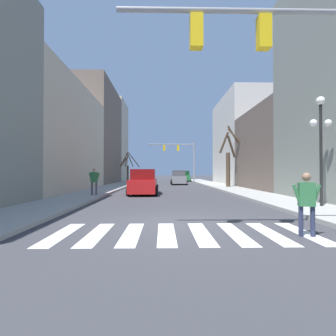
{
  "coord_description": "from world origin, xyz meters",
  "views": [
    {
      "loc": [
        -0.55,
        -8.08,
        1.6
      ],
      "look_at": [
        0.23,
        30.29,
        2.19
      ],
      "focal_mm": 28.0,
      "sensor_mm": 36.0,
      "label": 1
    }
  ],
  "objects_px": {
    "traffic_signal_near": "(278,63)",
    "street_tree_left_near": "(128,167)",
    "street_lamp_right_corner": "(321,129)",
    "car_parked_right_far": "(144,183)",
    "traffic_signal_far": "(180,153)",
    "pedestrian_near_right_corner": "(94,179)",
    "street_tree_left_mid": "(230,159)",
    "car_at_intersection": "(178,178)",
    "pedestrian_on_right_sidewalk": "(307,199)",
    "car_parked_left_mid": "(184,176)"
  },
  "relations": [
    {
      "from": "car_parked_right_far",
      "to": "street_tree_left_mid",
      "type": "bearing_deg",
      "value": 130.83
    },
    {
      "from": "pedestrian_on_right_sidewalk",
      "to": "traffic_signal_near",
      "type": "bearing_deg",
      "value": 1.55
    },
    {
      "from": "car_parked_right_far",
      "to": "car_at_intersection",
      "type": "bearing_deg",
      "value": 166.98
    },
    {
      "from": "pedestrian_on_right_sidewalk",
      "to": "traffic_signal_far",
      "type": "bearing_deg",
      "value": -76.97
    },
    {
      "from": "pedestrian_on_right_sidewalk",
      "to": "street_tree_left_near",
      "type": "bearing_deg",
      "value": -63.17
    },
    {
      "from": "traffic_signal_far",
      "to": "car_at_intersection",
      "type": "distance_m",
      "value": 5.9
    },
    {
      "from": "traffic_signal_near",
      "to": "traffic_signal_far",
      "type": "relative_size",
      "value": 0.9
    },
    {
      "from": "street_tree_left_near",
      "to": "car_parked_right_far",
      "type": "bearing_deg",
      "value": -78.93
    },
    {
      "from": "traffic_signal_far",
      "to": "street_lamp_right_corner",
      "type": "xyz_separation_m",
      "value": [
        4.19,
        -27.12,
        -0.94
      ]
    },
    {
      "from": "pedestrian_on_right_sidewalk",
      "to": "pedestrian_near_right_corner",
      "type": "xyz_separation_m",
      "value": [
        -7.88,
        10.07,
        0.23
      ]
    },
    {
      "from": "pedestrian_on_right_sidewalk",
      "to": "street_tree_left_mid",
      "type": "bearing_deg",
      "value": -87.9
    },
    {
      "from": "street_lamp_right_corner",
      "to": "car_parked_left_mid",
      "type": "height_order",
      "value": "street_lamp_right_corner"
    },
    {
      "from": "car_parked_right_far",
      "to": "pedestrian_near_right_corner",
      "type": "xyz_separation_m",
      "value": [
        -2.92,
        -2.34,
        0.33
      ]
    },
    {
      "from": "street_lamp_right_corner",
      "to": "street_tree_left_mid",
      "type": "height_order",
      "value": "street_tree_left_mid"
    },
    {
      "from": "traffic_signal_far",
      "to": "car_at_intersection",
      "type": "xyz_separation_m",
      "value": [
        -0.59,
        -4.67,
        -3.56
      ]
    },
    {
      "from": "pedestrian_near_right_corner",
      "to": "street_tree_left_mid",
      "type": "height_order",
      "value": "street_tree_left_mid"
    },
    {
      "from": "traffic_signal_near",
      "to": "street_lamp_right_corner",
      "type": "bearing_deg",
      "value": 49.61
    },
    {
      "from": "car_parked_right_far",
      "to": "car_at_intersection",
      "type": "xyz_separation_m",
      "value": [
        3.4,
        14.68,
        0.0
      ]
    },
    {
      "from": "car_at_intersection",
      "to": "pedestrian_on_right_sidewalk",
      "type": "height_order",
      "value": "car_at_intersection"
    },
    {
      "from": "traffic_signal_near",
      "to": "pedestrian_near_right_corner",
      "type": "xyz_separation_m",
      "value": [
        -7.24,
        9.96,
        -3.22
      ]
    },
    {
      "from": "street_lamp_right_corner",
      "to": "car_parked_right_far",
      "type": "height_order",
      "value": "street_lamp_right_corner"
    },
    {
      "from": "car_parked_left_mid",
      "to": "car_at_intersection",
      "type": "xyz_separation_m",
      "value": [
        -1.67,
        -11.77,
        0.0
      ]
    },
    {
      "from": "pedestrian_near_right_corner",
      "to": "car_at_intersection",
      "type": "bearing_deg",
      "value": 81.19
    },
    {
      "from": "car_parked_right_far",
      "to": "street_tree_left_mid",
      "type": "height_order",
      "value": "street_tree_left_mid"
    },
    {
      "from": "street_tree_left_mid",
      "to": "street_tree_left_near",
      "type": "height_order",
      "value": "street_tree_left_mid"
    },
    {
      "from": "pedestrian_near_right_corner",
      "to": "traffic_signal_far",
      "type": "bearing_deg",
      "value": 83.89
    },
    {
      "from": "traffic_signal_near",
      "to": "street_tree_left_near",
      "type": "bearing_deg",
      "value": 104.49
    },
    {
      "from": "car_parked_left_mid",
      "to": "pedestrian_near_right_corner",
      "type": "relative_size",
      "value": 2.61
    },
    {
      "from": "pedestrian_near_right_corner",
      "to": "street_tree_left_near",
      "type": "height_order",
      "value": "street_tree_left_near"
    },
    {
      "from": "car_at_intersection",
      "to": "pedestrian_near_right_corner",
      "type": "distance_m",
      "value": 18.16
    },
    {
      "from": "car_parked_right_far",
      "to": "street_tree_left_near",
      "type": "xyz_separation_m",
      "value": [
        -3.56,
        18.17,
        1.46
      ]
    },
    {
      "from": "pedestrian_on_right_sidewalk",
      "to": "pedestrian_near_right_corner",
      "type": "bearing_deg",
      "value": -40.69
    },
    {
      "from": "car_parked_right_far",
      "to": "traffic_signal_near",
      "type": "bearing_deg",
      "value": 19.35
    },
    {
      "from": "car_parked_left_mid",
      "to": "street_tree_left_mid",
      "type": "xyz_separation_m",
      "value": [
        3.02,
        -19.46,
        2.1
      ]
    },
    {
      "from": "pedestrian_near_right_corner",
      "to": "street_tree_left_mid",
      "type": "xyz_separation_m",
      "value": [
        11.01,
        9.33,
        1.77
      ]
    },
    {
      "from": "car_parked_left_mid",
      "to": "street_tree_left_near",
      "type": "relative_size",
      "value": 1.04
    },
    {
      "from": "pedestrian_near_right_corner",
      "to": "street_tree_left_near",
      "type": "bearing_deg",
      "value": 103.33
    },
    {
      "from": "street_lamp_right_corner",
      "to": "pedestrian_on_right_sidewalk",
      "type": "distance_m",
      "value": 6.18
    },
    {
      "from": "street_tree_left_near",
      "to": "pedestrian_on_right_sidewalk",
      "type": "bearing_deg",
      "value": -74.45
    },
    {
      "from": "pedestrian_on_right_sidewalk",
      "to": "street_tree_left_near",
      "type": "distance_m",
      "value": 31.77
    },
    {
      "from": "pedestrian_near_right_corner",
      "to": "car_parked_right_far",
      "type": "bearing_deg",
      "value": 50.2
    },
    {
      "from": "traffic_signal_near",
      "to": "pedestrian_on_right_sidewalk",
      "type": "bearing_deg",
      "value": -9.74
    },
    {
      "from": "traffic_signal_far",
      "to": "pedestrian_near_right_corner",
      "type": "relative_size",
      "value": 3.95
    },
    {
      "from": "pedestrian_on_right_sidewalk",
      "to": "street_tree_left_near",
      "type": "relative_size",
      "value": 0.37
    },
    {
      "from": "street_lamp_right_corner",
      "to": "car_parked_right_far",
      "type": "xyz_separation_m",
      "value": [
        -8.17,
        7.77,
        -2.63
      ]
    },
    {
      "from": "traffic_signal_near",
      "to": "traffic_signal_far",
      "type": "xyz_separation_m",
      "value": [
        -0.34,
        31.65,
        0.01
      ]
    },
    {
      "from": "car_at_intersection",
      "to": "street_tree_left_mid",
      "type": "height_order",
      "value": "street_tree_left_mid"
    },
    {
      "from": "traffic_signal_far",
      "to": "street_tree_left_near",
      "type": "xyz_separation_m",
      "value": [
        -7.54,
        -1.18,
        -2.11
      ]
    },
    {
      "from": "traffic_signal_far",
      "to": "car_at_intersection",
      "type": "height_order",
      "value": "traffic_signal_far"
    },
    {
      "from": "street_lamp_right_corner",
      "to": "street_tree_left_mid",
      "type": "xyz_separation_m",
      "value": [
        -0.08,
        14.76,
        -0.52
      ]
    }
  ]
}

